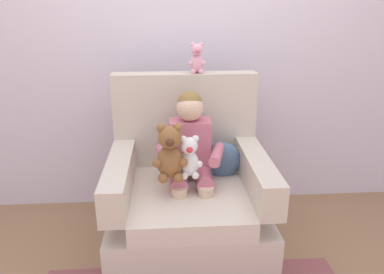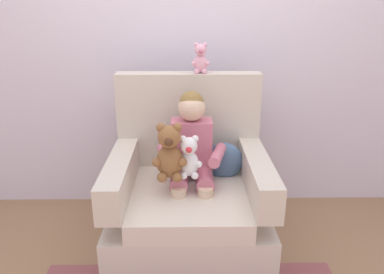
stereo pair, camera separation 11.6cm
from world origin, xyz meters
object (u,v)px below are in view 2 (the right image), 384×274
(seated_child, at_px, (192,151))
(throw_pillow, at_px, (223,161))
(plush_brown, at_px, (170,153))
(armchair, at_px, (189,199))
(plush_white, at_px, (189,158))
(plush_pink_on_backrest, at_px, (201,59))

(seated_child, relative_size, throw_pillow, 3.17)
(seated_child, distance_m, plush_brown, 0.22)
(armchair, xyz_separation_m, seated_child, (0.02, 0.02, 0.33))
(plush_white, bearing_deg, throw_pillow, 50.06)
(seated_child, height_order, plush_white, seated_child)
(seated_child, xyz_separation_m, plush_white, (-0.02, -0.15, 0.02))
(plush_brown, relative_size, throw_pillow, 1.33)
(seated_child, relative_size, plush_white, 3.17)
(seated_child, xyz_separation_m, throw_pillow, (0.21, 0.10, -0.11))
(armchair, height_order, plush_pink_on_backrest, plush_pink_on_backrest)
(plush_pink_on_backrest, bearing_deg, seated_child, -101.47)
(plush_pink_on_backrest, height_order, throw_pillow, plush_pink_on_backrest)
(armchair, bearing_deg, throw_pillow, 26.88)
(plush_pink_on_backrest, bearing_deg, throw_pillow, -54.42)
(armchair, distance_m, throw_pillow, 0.34)
(plush_white, bearing_deg, plush_pink_on_backrest, 83.05)
(seated_child, xyz_separation_m, plush_pink_on_backrest, (0.06, 0.31, 0.53))
(armchair, xyz_separation_m, plush_brown, (-0.11, -0.15, 0.39))
(plush_white, xyz_separation_m, plush_pink_on_backrest, (0.08, 0.46, 0.51))
(plush_brown, distance_m, plush_pink_on_backrest, 0.70)
(seated_child, height_order, throw_pillow, seated_child)
(throw_pillow, bearing_deg, plush_pink_on_backrest, 125.57)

